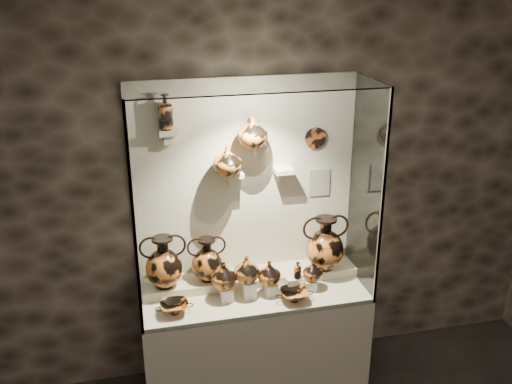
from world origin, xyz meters
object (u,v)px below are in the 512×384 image
lekythos_tall (165,110)px  amphora_mid (207,259)px  kylix_left (174,307)px  ovoid_vase_a (228,161)px  jug_c (269,273)px  jug_e (313,270)px  amphora_right (325,243)px  kylix_right (294,294)px  amphora_left (164,262)px  jug_a (224,275)px  lekythos_small (298,269)px  ovoid_vase_b (252,132)px  jug_b (246,269)px

lekythos_tall → amphora_mid: bearing=-15.2°
kylix_left → ovoid_vase_a: size_ratio=1.15×
jug_c → jug_e: jug_c is taller
amphora_right → jug_c: amphora_right is taller
amphora_right → kylix_left: 1.25m
amphora_mid → kylix_right: (0.59, -0.33, -0.19)m
amphora_left → kylix_left: amphora_left is taller
jug_a → jug_e: size_ratio=1.28×
amphora_mid → jug_a: (0.09, -0.19, -0.04)m
kylix_left → lekythos_tall: bearing=94.0°
kylix_left → amphora_mid: bearing=56.5°
lekythos_small → kylix_left: 0.94m
jug_a → amphora_left: bearing=159.6°
lekythos_tall → ovoid_vase_b: size_ratio=1.20×
jug_c → kylix_left: size_ratio=0.71×
amphora_mid → kylix_left: size_ratio=1.36×
kylix_left → ovoid_vase_a: ovoid_vase_a is taller
ovoid_vase_b → jug_e: bearing=-32.0°
jug_a → jug_b: (0.17, 0.00, 0.03)m
jug_b → lekythos_small: jug_b is taller
jug_e → lekythos_tall: 1.60m
jug_e → amphora_right: bearing=60.5°
amphora_left → kylix_left: (0.04, -0.26, -0.22)m
amphora_mid → jug_e: amphora_mid is taller
kylix_left → kylix_right: 0.87m
amphora_right → jug_e: 0.25m
kylix_left → lekythos_tall: lekythos_tall is taller
jug_c → ovoid_vase_a: ovoid_vase_a is taller
jug_b → kylix_left: jug_b is taller
amphora_left → jug_b: amphora_left is taller
amphora_right → kylix_left: amphora_right is taller
ovoid_vase_b → lekythos_tall: bearing=171.4°
amphora_right → jug_c: size_ratio=2.43×
amphora_left → amphora_mid: amphora_left is taller
kylix_right → ovoid_vase_a: size_ratio=1.20×
amphora_mid → jug_e: (0.77, -0.19, -0.09)m
amphora_right → jug_e: bearing=-147.3°
ovoid_vase_a → amphora_mid: bearing=-174.9°
jug_c → kylix_left: jug_c is taller
jug_e → ovoid_vase_b: ovoid_vase_b is taller
amphora_left → jug_e: 1.11m
lekythos_small → kylix_right: bearing=-140.0°
jug_a → lekythos_tall: size_ratio=0.74×
ovoid_vase_a → jug_a: bearing=-116.7°
jug_c → jug_b: bearing=-178.4°
ovoid_vase_a → amphora_left: bearing=-179.1°
amphora_right → lekythos_tall: (-1.16, 0.12, 1.08)m
kylix_left → ovoid_vase_b: (0.64, 0.32, 1.15)m
jug_a → jug_c: 0.34m
amphora_mid → jug_e: bearing=-22.7°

